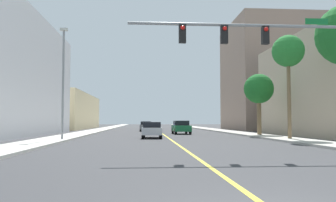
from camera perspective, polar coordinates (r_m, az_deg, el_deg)
ground at (r=47.25m, az=-1.42°, el=-5.11°), size 192.00×192.00×0.00m
sidewalk_left at (r=47.70m, az=-12.38°, el=-4.93°), size 2.70×168.00×0.15m
sidewalk_right at (r=48.51m, az=9.36°, el=-4.93°), size 2.70×168.00×0.15m
lane_marking_center at (r=47.25m, az=-1.42°, el=-5.11°), size 0.16×144.00×0.01m
building_left_far at (r=67.36m, az=-17.07°, el=-1.68°), size 10.05×27.94×6.43m
building_right_far at (r=60.68m, az=17.28°, el=3.86°), size 15.02×16.23×17.78m
traffic_signal_mast at (r=16.97m, az=18.54°, el=8.15°), size 11.11×0.36×6.15m
street_lamp at (r=26.97m, az=-16.97°, el=3.74°), size 0.56×0.28×8.34m
palm_mid at (r=28.79m, az=19.24°, el=7.57°), size 2.50×2.50×8.07m
palm_far at (r=35.30m, az=14.79°, el=1.87°), size 2.93×2.93×6.00m
car_green at (r=39.29m, az=2.19°, el=-4.34°), size 1.93×4.01×1.52m
car_silver at (r=30.29m, az=-2.67°, el=-4.75°), size 1.82×4.14×1.40m
car_gray at (r=49.53m, az=-3.62°, el=-4.19°), size 1.86×3.97×1.36m
car_blue at (r=55.49m, az=-3.71°, el=-4.06°), size 1.84×4.08×1.41m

